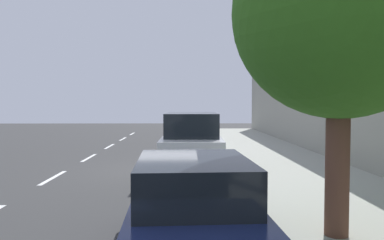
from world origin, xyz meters
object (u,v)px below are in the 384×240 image
Objects in this scene: parked_sedan_dark_blue_second at (194,213)px; parked_suv_white_mid at (192,141)px; street_tree_mid_block at (340,13)px; cyclist_with_backpack at (202,125)px; bicycle_at_curb at (197,136)px.

parked_suv_white_mid reaches higher than parked_sedan_dark_blue_second.
parked_sedan_dark_blue_second is at bearing -163.42° from street_tree_mid_block.
bicycle_at_curb is at bearing 116.62° from cyclist_with_backpack.
parked_suv_white_mid is 0.90× the size of street_tree_mid_block.
parked_sedan_dark_blue_second is 2.62× the size of cyclist_with_backpack.
street_tree_mid_block is at bearing -71.08° from parked_suv_white_mid.
cyclist_with_backpack is at bearing 85.40° from parked_suv_white_mid.
bicycle_at_curb is at bearing 88.02° from parked_sedan_dark_blue_second.
street_tree_mid_block is (2.25, -6.56, 2.70)m from parked_suv_white_mid.
cyclist_with_backpack is at bearing -63.38° from bicycle_at_curb.
parked_suv_white_mid is 8.89m from cyclist_with_backpack.
street_tree_mid_block reaches higher than parked_sedan_dark_blue_second.
parked_suv_white_mid is 7.44m from street_tree_mid_block.
bicycle_at_curb is 0.33× the size of street_tree_mid_block.
street_tree_mid_block is (1.53, -15.42, 2.68)m from cyclist_with_backpack.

